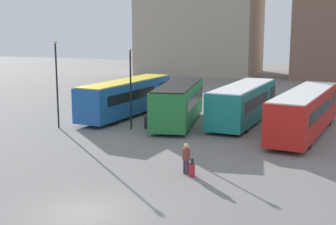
{
  "coord_description": "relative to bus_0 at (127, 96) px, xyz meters",
  "views": [
    {
      "loc": [
        9.19,
        -15.32,
        7.32
      ],
      "look_at": [
        -0.69,
        11.62,
        2.03
      ],
      "focal_mm": 50.0,
      "sensor_mm": 36.0,
      "label": 1
    }
  ],
  "objects": [
    {
      "name": "lamp_post_1",
      "position": [
        2.49,
        -4.67,
        1.82
      ],
      "size": [
        0.28,
        0.28,
        5.86
      ],
      "color": "black",
      "rests_on": "ground_plane"
    },
    {
      "name": "bus_3",
      "position": [
        14.33,
        -1.86,
        0.03
      ],
      "size": [
        4.05,
        12.48,
        3.01
      ],
      "rotation": [
        0.0,
        0.0,
        1.44
      ],
      "color": "red",
      "rests_on": "ground_plane"
    },
    {
      "name": "bus_1",
      "position": [
        5.05,
        -1.66,
        0.02
      ],
      "size": [
        4.06,
        9.7,
        3.04
      ],
      "rotation": [
        0.0,
        0.0,
        1.73
      ],
      "color": "#237A38",
      "rests_on": "ground_plane"
    },
    {
      "name": "ground_plane",
      "position": [
        7.16,
        -19.4,
        -1.62
      ],
      "size": [
        160.0,
        160.0,
        0.0
      ],
      "primitive_type": "plane",
      "color": "slate"
    },
    {
      "name": "suitcase",
      "position": [
        9.81,
        -13.45,
        -1.29
      ],
      "size": [
        0.38,
        0.44,
        0.95
      ],
      "rotation": [
        0.0,
        0.0,
        1.98
      ],
      "color": "#B7232D",
      "rests_on": "ground_plane"
    },
    {
      "name": "trash_bin",
      "position": [
        3.49,
        -3.94,
        -1.2
      ],
      "size": [
        0.52,
        0.52,
        0.85
      ],
      "color": "black",
      "rests_on": "ground_plane"
    },
    {
      "name": "traveler",
      "position": [
        9.4,
        -13.14,
        -0.69
      ],
      "size": [
        0.53,
        0.53,
        1.57
      ],
      "rotation": [
        0.0,
        0.0,
        1.98
      ],
      "color": "#382D4C",
      "rests_on": "ground_plane"
    },
    {
      "name": "bus_2",
      "position": [
        9.61,
        0.54,
        -0.03
      ],
      "size": [
        3.43,
        10.72,
        2.93
      ],
      "rotation": [
        0.0,
        0.0,
        1.49
      ],
      "color": "#19847F",
      "rests_on": "ground_plane"
    },
    {
      "name": "bus_0",
      "position": [
        0.0,
        0.0,
        0.0
      ],
      "size": [
        3.58,
        11.62,
        2.96
      ],
      "rotation": [
        0.0,
        0.0,
        1.47
      ],
      "color": "#1E56A3",
      "rests_on": "ground_plane"
    },
    {
      "name": "lamp_post_0",
      "position": [
        -2.72,
        -6.03,
        2.08
      ],
      "size": [
        0.28,
        0.28,
        6.37
      ],
      "color": "black",
      "rests_on": "ground_plane"
    }
  ]
}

